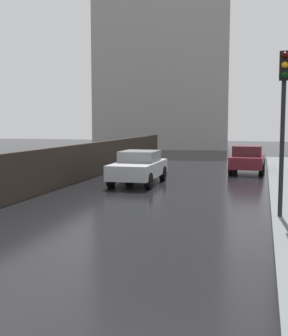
% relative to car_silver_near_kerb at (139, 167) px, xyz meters
% --- Properties ---
extents(car_silver_near_kerb, '(1.86, 4.21, 1.43)m').
position_rel_car_silver_near_kerb_xyz_m(car_silver_near_kerb, '(0.00, 0.00, 0.00)').
color(car_silver_near_kerb, '#B2B5BA').
rests_on(car_silver_near_kerb, ground).
extents(car_maroon_mid_road, '(1.81, 4.09, 1.45)m').
position_rel_car_silver_near_kerb_xyz_m(car_maroon_mid_road, '(4.44, 5.56, 0.00)').
color(car_maroon_mid_road, maroon).
rests_on(car_maroon_mid_road, ground).
extents(traffic_light, '(0.26, 0.39, 4.40)m').
position_rel_car_silver_near_kerb_xyz_m(traffic_light, '(5.72, -6.27, 2.44)').
color(traffic_light, black).
rests_on(traffic_light, sidewalk_strip).
extents(distant_tower, '(13.80, 11.08, 20.78)m').
position_rel_car_silver_near_kerb_xyz_m(distant_tower, '(-4.88, 28.20, 9.65)').
color(distant_tower, '#9E9993').
rests_on(distant_tower, ground).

